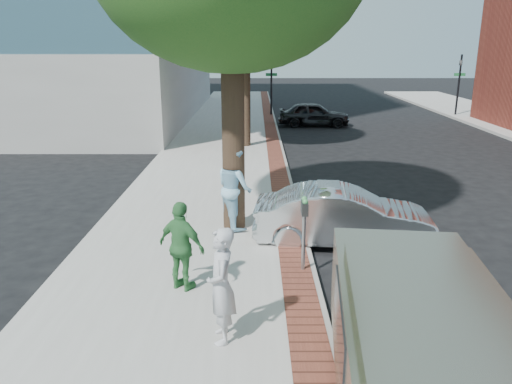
{
  "coord_description": "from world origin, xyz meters",
  "views": [
    {
      "loc": [
        -0.09,
        -9.43,
        4.37
      ],
      "look_at": [
        -0.08,
        1.28,
        1.2
      ],
      "focal_mm": 35.0,
      "sensor_mm": 36.0,
      "label": 1
    }
  ],
  "objects_px": {
    "parking_meter": "(304,219)",
    "van": "(419,349)",
    "sedan_silver": "(343,217)",
    "person_gray": "(221,286)",
    "person_green": "(182,246)",
    "person_officer": "(235,188)",
    "bg_car": "(314,114)"
  },
  "relations": [
    {
      "from": "person_green",
      "to": "parking_meter",
      "type": "bearing_deg",
      "value": -129.86
    },
    {
      "from": "parking_meter",
      "to": "van",
      "type": "relative_size",
      "value": 0.29
    },
    {
      "from": "van",
      "to": "bg_car",
      "type": "bearing_deg",
      "value": 93.07
    },
    {
      "from": "person_officer",
      "to": "person_green",
      "type": "xyz_separation_m",
      "value": [
        -0.81,
        -3.18,
        -0.16
      ]
    },
    {
      "from": "person_officer",
      "to": "person_green",
      "type": "height_order",
      "value": "person_officer"
    },
    {
      "from": "parking_meter",
      "to": "person_officer",
      "type": "height_order",
      "value": "person_officer"
    },
    {
      "from": "person_officer",
      "to": "bg_car",
      "type": "bearing_deg",
      "value": -38.53
    },
    {
      "from": "person_green",
      "to": "sedan_silver",
      "type": "distance_m",
      "value": 4.11
    },
    {
      "from": "person_gray",
      "to": "bg_car",
      "type": "bearing_deg",
      "value": 163.79
    },
    {
      "from": "parking_meter",
      "to": "person_officer",
      "type": "distance_m",
      "value": 2.78
    },
    {
      "from": "sedan_silver",
      "to": "bg_car",
      "type": "distance_m",
      "value": 17.16
    },
    {
      "from": "person_gray",
      "to": "parking_meter",
      "type": "bearing_deg",
      "value": 143.13
    },
    {
      "from": "person_gray",
      "to": "sedan_silver",
      "type": "xyz_separation_m",
      "value": [
        2.47,
        4.07,
        -0.37
      ]
    },
    {
      "from": "parking_meter",
      "to": "van",
      "type": "bearing_deg",
      "value": -75.79
    },
    {
      "from": "person_officer",
      "to": "person_green",
      "type": "bearing_deg",
      "value": 140.03
    },
    {
      "from": "parking_meter",
      "to": "person_green",
      "type": "distance_m",
      "value": 2.37
    },
    {
      "from": "person_green",
      "to": "sedan_silver",
      "type": "relative_size",
      "value": 0.41
    },
    {
      "from": "parking_meter",
      "to": "sedan_silver",
      "type": "bearing_deg",
      "value": 57.86
    },
    {
      "from": "person_green",
      "to": "van",
      "type": "xyz_separation_m",
      "value": [
        3.2,
        -3.09,
        0.01
      ]
    },
    {
      "from": "person_gray",
      "to": "van",
      "type": "bearing_deg",
      "value": 52.12
    },
    {
      "from": "person_green",
      "to": "van",
      "type": "height_order",
      "value": "same"
    },
    {
      "from": "parking_meter",
      "to": "person_gray",
      "type": "distance_m",
      "value": 2.79
    },
    {
      "from": "person_green",
      "to": "sedan_silver",
      "type": "xyz_separation_m",
      "value": [
        3.28,
        2.46,
        -0.31
      ]
    },
    {
      "from": "parking_meter",
      "to": "person_green",
      "type": "bearing_deg",
      "value": -160.56
    },
    {
      "from": "person_green",
      "to": "bg_car",
      "type": "xyz_separation_m",
      "value": [
        4.54,
        19.58,
        -0.3
      ]
    },
    {
      "from": "parking_meter",
      "to": "person_gray",
      "type": "bearing_deg",
      "value": -120.66
    },
    {
      "from": "parking_meter",
      "to": "sedan_silver",
      "type": "distance_m",
      "value": 2.05
    },
    {
      "from": "person_gray",
      "to": "van",
      "type": "distance_m",
      "value": 2.82
    },
    {
      "from": "person_green",
      "to": "person_officer",
      "type": "bearing_deg",
      "value": -73.56
    },
    {
      "from": "person_green",
      "to": "van",
      "type": "bearing_deg",
      "value": 166.73
    },
    {
      "from": "person_officer",
      "to": "person_green",
      "type": "relative_size",
      "value": 1.2
    },
    {
      "from": "person_officer",
      "to": "sedan_silver",
      "type": "bearing_deg",
      "value": -131.89
    }
  ]
}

